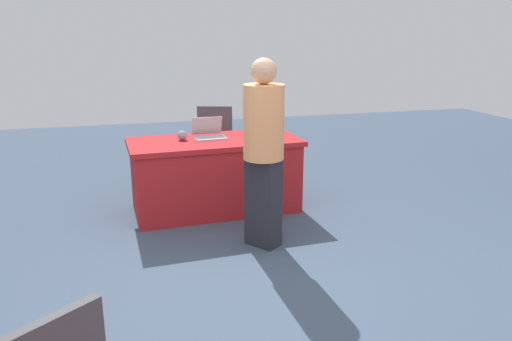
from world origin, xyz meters
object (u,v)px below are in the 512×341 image
Objects in this scene: table_foreground at (215,175)px; chair_aisle at (217,137)px; scissors_red at (254,137)px; laptop_silver at (209,134)px; yarn_ball at (182,135)px; person_organiser at (263,146)px.

table_foreground is 1.08m from chair_aisle.
table_foreground is 0.56m from scissors_red.
laptop_silver reaches higher than yarn_ball.
table_foreground is at bearing 157.40° from person_organiser.
yarn_ball is at bearing 4.81° from laptop_silver.
yarn_ball is (0.32, -0.06, 0.42)m from table_foreground.
chair_aisle is 2.06m from person_organiser.
table_foreground is 18.15× the size of yarn_ball.
chair_aisle is at bearing 144.41° from person_organiser.
laptop_silver reaches higher than scissors_red.
person_organiser is 0.99m from scissors_red.
yarn_ball reaches higher than scissors_red.
scissors_red is at bearing -61.91° from chair_aisle.
scissors_red is at bearing 174.31° from yarn_ball.
chair_aisle reaches higher than table_foreground.
chair_aisle is 1.02m from laptop_silver.
yarn_ball is (0.56, -1.04, -0.09)m from person_organiser.
chair_aisle is at bearing -113.18° from scissors_red.
laptop_silver is at bearing -172.55° from yarn_ball.
chair_aisle reaches higher than scissors_red.
table_foreground is at bearing -35.41° from scissors_red.
laptop_silver is (0.25, 0.95, 0.25)m from chair_aisle.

